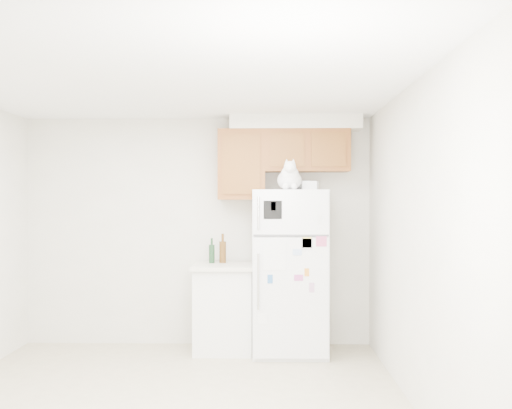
{
  "coord_description": "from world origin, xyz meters",
  "views": [
    {
      "loc": [
        0.78,
        -4.61,
        1.59
      ],
      "look_at": [
        0.66,
        1.55,
        1.55
      ],
      "focal_mm": 42.0,
      "sensor_mm": 36.0,
      "label": 1
    }
  ],
  "objects_px": {
    "cat": "(290,178)",
    "bottle_amber": "(223,248)",
    "bottle_green": "(212,250)",
    "storage_box_back": "(302,186)",
    "storage_box_front": "(311,186)",
    "base_counter": "(224,307)",
    "refrigerator": "(290,272)"
  },
  "relations": [
    {
      "from": "storage_box_back",
      "to": "bottle_green",
      "type": "distance_m",
      "value": 1.19
    },
    {
      "from": "storage_box_back",
      "to": "bottle_amber",
      "type": "height_order",
      "value": "storage_box_back"
    },
    {
      "from": "refrigerator",
      "to": "base_counter",
      "type": "bearing_deg",
      "value": 173.91
    },
    {
      "from": "storage_box_front",
      "to": "bottle_green",
      "type": "distance_m",
      "value": 1.28
    },
    {
      "from": "cat",
      "to": "bottle_amber",
      "type": "distance_m",
      "value": 1.08
    },
    {
      "from": "storage_box_front",
      "to": "bottle_green",
      "type": "height_order",
      "value": "storage_box_front"
    },
    {
      "from": "refrigerator",
      "to": "bottle_green",
      "type": "distance_m",
      "value": 0.87
    },
    {
      "from": "base_counter",
      "to": "storage_box_back",
      "type": "bearing_deg",
      "value": 5.63
    },
    {
      "from": "storage_box_back",
      "to": "refrigerator",
      "type": "bearing_deg",
      "value": -119.3
    },
    {
      "from": "cat",
      "to": "bottle_green",
      "type": "height_order",
      "value": "cat"
    },
    {
      "from": "base_counter",
      "to": "storage_box_back",
      "type": "relative_size",
      "value": 5.11
    },
    {
      "from": "storage_box_back",
      "to": "bottle_green",
      "type": "xyz_separation_m",
      "value": [
        -0.96,
        0.03,
        -0.7
      ]
    },
    {
      "from": "refrigerator",
      "to": "storage_box_front",
      "type": "relative_size",
      "value": 11.33
    },
    {
      "from": "base_counter",
      "to": "cat",
      "type": "bearing_deg",
      "value": -16.36
    },
    {
      "from": "bottle_amber",
      "to": "cat",
      "type": "bearing_deg",
      "value": -24.84
    },
    {
      "from": "storage_box_front",
      "to": "bottle_amber",
      "type": "xyz_separation_m",
      "value": [
        -0.92,
        0.28,
        -0.67
      ]
    },
    {
      "from": "cat",
      "to": "bottle_green",
      "type": "distance_m",
      "value": 1.17
    },
    {
      "from": "storage_box_back",
      "to": "storage_box_front",
      "type": "distance_m",
      "value": 0.24
    },
    {
      "from": "bottle_green",
      "to": "storage_box_front",
      "type": "bearing_deg",
      "value": -14.14
    },
    {
      "from": "refrigerator",
      "to": "storage_box_front",
      "type": "height_order",
      "value": "storage_box_front"
    },
    {
      "from": "refrigerator",
      "to": "cat",
      "type": "distance_m",
      "value": 0.97
    },
    {
      "from": "storage_box_back",
      "to": "bottle_amber",
      "type": "distance_m",
      "value": 1.08
    },
    {
      "from": "cat",
      "to": "storage_box_front",
      "type": "bearing_deg",
      "value": 13.57
    },
    {
      "from": "storage_box_front",
      "to": "refrigerator",
      "type": "bearing_deg",
      "value": 175.75
    },
    {
      "from": "bottle_green",
      "to": "cat",
      "type": "bearing_deg",
      "value": -20.83
    },
    {
      "from": "base_counter",
      "to": "bottle_amber",
      "type": "bearing_deg",
      "value": 100.62
    },
    {
      "from": "cat",
      "to": "storage_box_front",
      "type": "xyz_separation_m",
      "value": [
        0.22,
        0.05,
        -0.07
      ]
    },
    {
      "from": "storage_box_back",
      "to": "bottle_green",
      "type": "relative_size",
      "value": 0.67
    },
    {
      "from": "cat",
      "to": "storage_box_back",
      "type": "bearing_deg",
      "value": 64.15
    },
    {
      "from": "refrigerator",
      "to": "storage_box_front",
      "type": "xyz_separation_m",
      "value": [
        0.21,
        -0.08,
        0.89
      ]
    },
    {
      "from": "cat",
      "to": "bottle_amber",
      "type": "height_order",
      "value": "cat"
    },
    {
      "from": "storage_box_back",
      "to": "bottle_green",
      "type": "bearing_deg",
      "value": -170.65
    }
  ]
}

